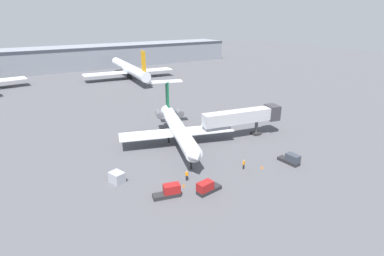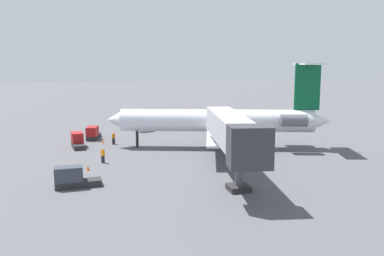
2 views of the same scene
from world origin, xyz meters
TOP-DOWN VIEW (x-y plane):
  - ground_plane at (0.00, 0.00)m, footprint 400.00×400.00m
  - regional_jet at (-0.03, 1.30)m, footprint 23.30×28.34m
  - jet_bridge at (14.61, -2.71)m, footprint 17.85×5.84m
  - ground_crew_marshaller at (4.34, -14.13)m, footprint 0.48×0.44m
  - ground_crew_loader at (-5.93, -12.34)m, footprint 0.47×0.46m
  - baggage_tug_lead at (-10.43, -14.99)m, footprint 4.21×2.27m
  - baggage_tug_trailing at (12.72, -17.03)m, footprint 1.65×4.08m
  - baggage_tug_spare at (-5.25, -17.03)m, footprint 4.16×1.94m
  - cargo_container_uld at (-15.57, -7.06)m, footprint 2.35×2.67m
  - traffic_cone_near at (7.12, -15.75)m, footprint 0.36×0.36m
  - traffic_cone_mid at (-7.33, -13.76)m, footprint 0.36×0.36m

SIDE VIEW (x-z plane):
  - ground_plane at x=0.00m, z-range -0.10..0.00m
  - traffic_cone_near at x=7.12m, z-range 0.00..0.55m
  - traffic_cone_mid at x=-7.33m, z-range 0.00..0.55m
  - baggage_tug_lead at x=-10.43m, z-range -0.11..1.79m
  - baggage_tug_trailing at x=12.72m, z-range -0.11..1.79m
  - baggage_tug_spare at x=-5.25m, z-range -0.11..1.79m
  - ground_crew_marshaller at x=4.34m, z-range 0.01..1.70m
  - ground_crew_loader at x=-5.93m, z-range 0.01..1.70m
  - cargo_container_uld at x=-15.57m, z-range 0.00..1.72m
  - regional_jet at x=-0.03m, z-range -1.78..9.12m
  - jet_bridge at x=14.61m, z-range 1.45..7.71m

